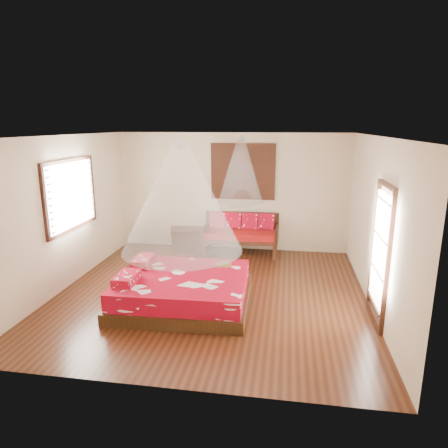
{
  "coord_description": "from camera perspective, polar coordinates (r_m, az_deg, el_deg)",
  "views": [
    {
      "loc": [
        1.29,
        -6.64,
        2.99
      ],
      "look_at": [
        0.13,
        0.6,
        1.15
      ],
      "focal_mm": 32.0,
      "sensor_mm": 36.0,
      "label": 1
    }
  ],
  "objects": [
    {
      "name": "window_left",
      "position": [
        8.03,
        -20.99,
        3.91
      ],
      "size": [
        0.1,
        1.74,
        1.34
      ],
      "color": "black",
      "rests_on": "wall_left"
    },
    {
      "name": "storage_chest",
      "position": [
        9.78,
        -5.33,
        -2.12
      ],
      "size": [
        0.88,
        0.73,
        0.53
      ],
      "rotation": [
        0.0,
        0.0,
        0.24
      ],
      "color": "black",
      "rests_on": "floor"
    },
    {
      "name": "mosquito_net_main",
      "position": [
        6.47,
        -6.13,
        3.86
      ],
      "size": [
        1.99,
        1.99,
        1.8
      ],
      "primitive_type": "cone",
      "color": "white",
      "rests_on": "ceiling"
    },
    {
      "name": "room",
      "position": [
        6.95,
        -1.86,
        0.86
      ],
      "size": [
        5.54,
        5.54,
        2.84
      ],
      "color": "#32150B",
      "rests_on": "ground"
    },
    {
      "name": "daybed",
      "position": [
        9.41,
        2.4,
        -1.12
      ],
      "size": [
        1.76,
        0.78,
        0.94
      ],
      "color": "black",
      "rests_on": "floor"
    },
    {
      "name": "bed",
      "position": [
        6.94,
        -5.95,
        -9.23
      ],
      "size": [
        2.27,
        2.07,
        0.65
      ],
      "rotation": [
        0.0,
        0.0,
        0.03
      ],
      "color": "black",
      "rests_on": "floor"
    },
    {
      "name": "wine_tray",
      "position": [
        7.25,
        -0.01,
        -5.46
      ],
      "size": [
        0.29,
        0.29,
        0.23
      ],
      "rotation": [
        0.0,
        0.0,
        -0.2
      ],
      "color": "brown",
      "rests_on": "bed"
    },
    {
      "name": "shutter_panel",
      "position": [
        9.48,
        2.72,
        7.48
      ],
      "size": [
        1.52,
        0.06,
        1.32
      ],
      "color": "black",
      "rests_on": "wall_back"
    },
    {
      "name": "mosquito_net_daybed",
      "position": [
        9.0,
        2.4,
        7.78
      ],
      "size": [
        1.02,
        1.02,
        1.5
      ],
      "primitive_type": "cone",
      "color": "white",
      "rests_on": "ceiling"
    },
    {
      "name": "glazed_door",
      "position": [
        6.5,
        21.38,
        -4.11
      ],
      "size": [
        0.08,
        1.02,
        2.16
      ],
      "color": "black",
      "rests_on": "floor"
    }
  ]
}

